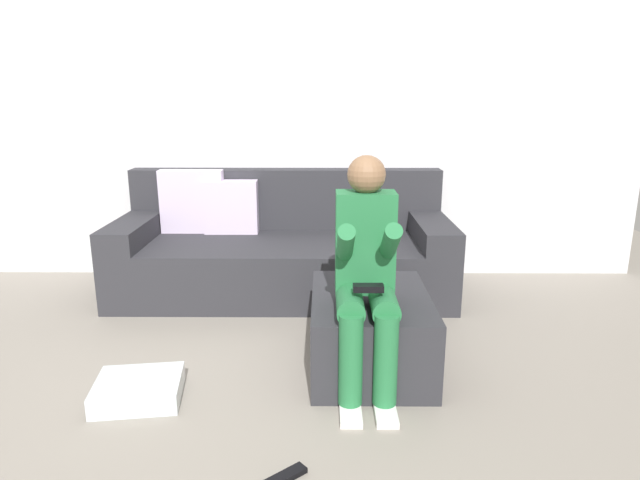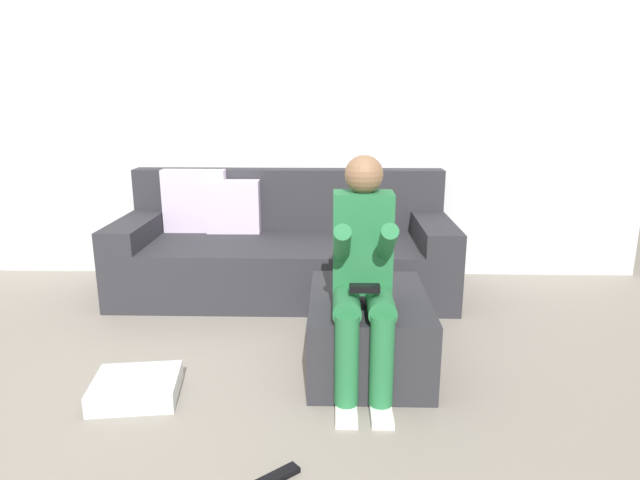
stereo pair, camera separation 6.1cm
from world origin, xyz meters
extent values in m
plane|color=gray|center=(0.00, 0.00, 0.00)|extent=(7.89, 7.89, 0.00)
cube|color=silver|center=(0.00, 2.23, 1.22)|extent=(6.07, 0.10, 2.44)
cube|color=#2D2D33|center=(0.23, 1.70, 0.20)|extent=(2.40, 0.96, 0.40)
cube|color=#2D2D33|center=(0.23, 2.09, 0.64)|extent=(2.40, 0.18, 0.47)
cube|color=#2D2D33|center=(-0.85, 1.70, 0.48)|extent=(0.25, 0.96, 0.16)
cube|color=#2D2D33|center=(1.30, 1.70, 0.48)|extent=(0.25, 0.96, 0.16)
cube|color=silver|center=(-0.48, 1.94, 0.64)|extent=(0.48, 0.12, 0.48)
cube|color=silver|center=(-0.18, 1.93, 0.61)|extent=(0.40, 0.14, 0.40)
cube|color=#2D2D33|center=(0.77, 0.57, 0.20)|extent=(0.62, 0.83, 0.40)
cube|color=#26723F|center=(0.73, 0.46, 0.72)|extent=(0.29, 0.17, 0.50)
sphere|color=#8C6647|center=(0.73, 0.46, 1.05)|extent=(0.19, 0.19, 0.19)
cylinder|color=#26723F|center=(0.65, 0.30, 0.47)|extent=(0.13, 0.33, 0.13)
cylinder|color=#26723F|center=(0.65, 0.13, 0.25)|extent=(0.11, 0.11, 0.44)
cube|color=white|center=(0.65, 0.07, 0.01)|extent=(0.10, 0.22, 0.03)
cylinder|color=#26723F|center=(0.62, 0.32, 0.73)|extent=(0.08, 0.37, 0.29)
cylinder|color=#26723F|center=(0.81, 0.30, 0.47)|extent=(0.13, 0.33, 0.13)
cylinder|color=#26723F|center=(0.81, 0.13, 0.25)|extent=(0.11, 0.11, 0.44)
cube|color=white|center=(0.81, 0.07, 0.01)|extent=(0.10, 0.22, 0.03)
cylinder|color=#26723F|center=(0.83, 0.33, 0.74)|extent=(0.08, 0.35, 0.28)
cube|color=black|center=(0.73, 0.22, 0.57)|extent=(0.14, 0.06, 0.03)
cube|color=silver|center=(-0.37, 0.21, 0.05)|extent=(0.44, 0.39, 0.10)
cube|color=black|center=(0.37, -0.37, 0.01)|extent=(0.18, 0.16, 0.02)
camera|label=1|loc=(0.52, -2.16, 1.41)|focal=30.81mm
camera|label=2|loc=(0.58, -2.16, 1.41)|focal=30.81mm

